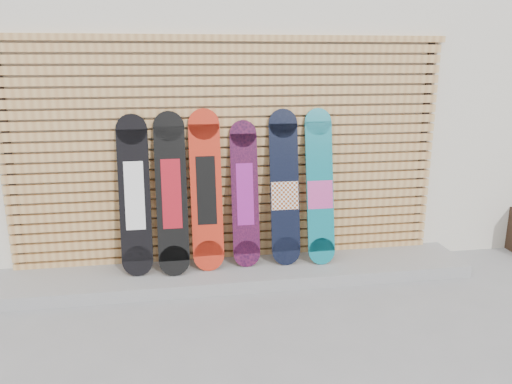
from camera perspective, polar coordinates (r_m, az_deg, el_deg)
ground at (r=4.37m, az=0.63°, el=-13.45°), size 80.00×80.00×0.00m
building at (r=7.38m, az=-0.19°, el=12.87°), size 12.00×5.00×3.60m
concrete_step at (r=4.93m, az=-2.49°, el=-9.22°), size 4.60×0.70×0.12m
slat_wall at (r=4.86m, az=-3.05°, el=4.63°), size 4.26×0.08×2.29m
snowboard_0 at (r=4.74m, az=-13.70°, el=-0.41°), size 0.29×0.33×1.48m
snowboard_1 at (r=4.70m, az=-9.63°, el=-0.21°), size 0.29×0.39×1.50m
snowboard_2 at (r=4.73m, az=-5.71°, el=0.18°), size 0.29×0.32×1.52m
snowboard_3 at (r=4.80m, az=-1.28°, el=-0.26°), size 0.26×0.29×1.40m
snowboard_4 at (r=4.84m, az=3.28°, el=0.35°), size 0.28×0.31×1.50m
snowboard_5 at (r=4.91m, az=7.30°, el=0.46°), size 0.27×0.35×1.50m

